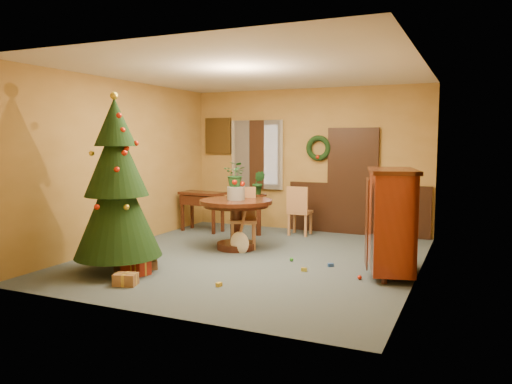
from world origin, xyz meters
The scene contains 21 objects.
room_envelope centered at (0.21, 2.70, 1.12)m, with size 5.50×5.50×5.50m.
dining_table centered at (-0.54, 0.52, 0.60)m, with size 1.24×1.24×0.85m.
urn centered at (-0.54, 0.52, 0.96)m, with size 0.30×0.30×0.22m, color slate.
centerpiece_plant centered at (-0.54, 0.52, 1.28)m, with size 0.38×0.33×0.43m, color #1E4C23.
chair_near centered at (-0.50, 0.71, 0.56)m, with size 0.60×0.60×1.04m.
chair_far centered at (0.04, 2.11, 0.52)m, with size 0.43×0.43×0.97m.
guitar centered at (-0.36, 0.29, 0.40)m, with size 0.34×0.16×0.80m, color white, non-canonical shape.
plant_stand centered at (-0.67, 1.78, 0.50)m, with size 0.31×0.31×0.81m.
stand_plant centered at (-0.67, 1.78, 1.04)m, with size 0.25×0.20×0.45m, color #19471E.
christmas_tree centered at (-1.41, -1.47, 1.20)m, with size 1.22×1.22×2.52m.
writing_desk centered at (-1.91, 1.74, 0.61)m, with size 0.95×0.54×0.81m.
sideboard centered at (2.15, -0.10, 0.79)m, with size 0.88×1.26×1.47m.
gift_a centered at (-0.88, -1.99, 0.08)m, with size 0.33×0.28×0.16m.
gift_b centered at (-1.01, -1.50, 0.10)m, with size 0.25×0.25×0.20m.
gift_c centered at (-1.09, -1.21, 0.06)m, with size 0.28×0.28×0.13m.
gift_d centered at (-1.12, -1.49, 0.07)m, with size 0.39×0.20×0.13m.
toy_a centered at (1.28, 0.01, 0.03)m, with size 0.08×0.05×0.05m, color #224896.
toy_b centered at (0.64, 0.07, 0.03)m, with size 0.06×0.06×0.06m, color #278223.
toy_c centered at (0.24, -1.55, 0.03)m, with size 0.08×0.05×0.05m, color gold.
toy_d centered at (1.81, -0.50, 0.03)m, with size 0.06×0.06×0.06m, color red.
toy_e centered at (1.00, -0.41, 0.03)m, with size 0.08×0.05×0.05m, color gold.
Camera 1 is at (3.20, -7.02, 1.87)m, focal length 35.00 mm.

